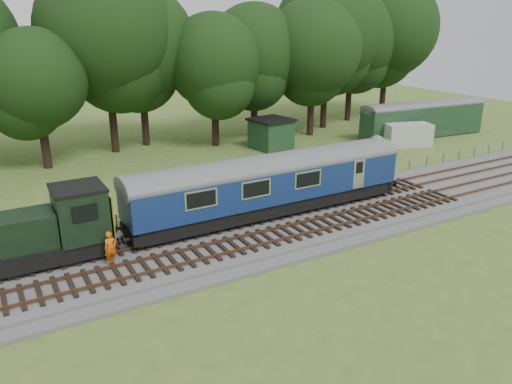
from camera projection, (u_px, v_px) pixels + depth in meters
ground at (210, 244)px, 27.87m from camera, size 120.00×120.00×0.00m
ballast at (210, 241)px, 27.81m from camera, size 70.00×7.00×0.35m
track_north at (200, 228)px, 28.88m from camera, size 67.20×2.40×0.21m
track_south at (223, 248)px, 26.42m from camera, size 67.20×2.40×0.21m
fence at (180, 217)px, 31.55m from camera, size 64.00×0.12×1.00m
tree_line at (110, 155)px, 45.87m from camera, size 70.00×8.00×18.00m
dmu_railcar at (270, 180)px, 30.37m from camera, size 18.05×2.86×3.88m
shunter_loco at (24, 237)px, 24.05m from camera, size 8.91×2.60×3.38m
worker at (111, 248)px, 24.56m from camera, size 0.68×0.48×1.75m
parked_coach at (423, 117)px, 52.16m from camera, size 14.56×3.79×3.68m
shed at (271, 133)px, 47.62m from camera, size 3.98×3.98×2.89m
caravan at (408, 135)px, 48.81m from camera, size 4.87×3.51×2.15m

